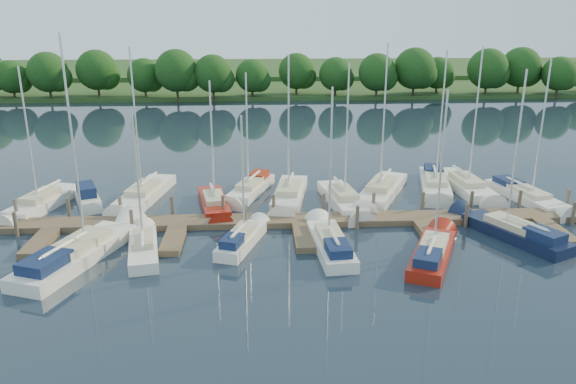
{
  "coord_description": "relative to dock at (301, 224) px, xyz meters",
  "views": [
    {
      "loc": [
        -2.71,
        -26.93,
        13.67
      ],
      "look_at": [
        -0.82,
        8.0,
        2.2
      ],
      "focal_mm": 35.0,
      "sensor_mm": 36.0,
      "label": 1
    }
  ],
  "objects": [
    {
      "name": "ground",
      "position": [
        0.0,
        -7.31,
        -0.2
      ],
      "size": [
        260.0,
        260.0,
        0.0
      ],
      "primitive_type": "plane",
      "color": "#17222F",
      "rests_on": "ground"
    },
    {
      "name": "dock",
      "position": [
        0.0,
        0.0,
        0.0
      ],
      "size": [
        40.0,
        6.0,
        0.4
      ],
      "color": "brown",
      "rests_on": "ground"
    },
    {
      "name": "mooring_pilings",
      "position": [
        0.0,
        1.13,
        0.4
      ],
      "size": [
        38.24,
        2.84,
        2.0
      ],
      "color": "#473D33",
      "rests_on": "ground"
    },
    {
      "name": "far_shore",
      "position": [
        0.0,
        67.69,
        0.1
      ],
      "size": [
        180.0,
        30.0,
        0.6
      ],
      "primitive_type": "cube",
      "color": "#284319",
      "rests_on": "ground"
    },
    {
      "name": "distant_hill",
      "position": [
        0.0,
        92.69,
        0.5
      ],
      "size": [
        220.0,
        40.0,
        1.4
      ],
      "primitive_type": "cube",
      "color": "#2C4E22",
      "rests_on": "ground"
    },
    {
      "name": "treeline",
      "position": [
        -1.27,
        54.76,
        3.88
      ],
      "size": [
        147.47,
        9.62,
        8.26
      ],
      "color": "#38281C",
      "rests_on": "ground"
    },
    {
      "name": "sailboat_n_0",
      "position": [
        -18.31,
        4.46,
        0.08
      ],
      "size": [
        3.59,
        8.2,
        10.53
      ],
      "rotation": [
        0.0,
        0.0,
        2.89
      ],
      "color": "white",
      "rests_on": "ground"
    },
    {
      "name": "motorboat",
      "position": [
        -15.36,
        5.57,
        0.15
      ],
      "size": [
        3.11,
        5.19,
        1.7
      ],
      "rotation": [
        0.0,
        0.0,
        3.54
      ],
      "color": "white",
      "rests_on": "ground"
    },
    {
      "name": "sailboat_n_2",
      "position": [
        -11.41,
        6.16,
        0.07
      ],
      "size": [
        3.58,
        9.28,
        11.6
      ],
      "rotation": [
        0.0,
        0.0,
        2.96
      ],
      "color": "white",
      "rests_on": "ground"
    },
    {
      "name": "sailboat_n_3",
      "position": [
        -5.92,
        3.81,
        0.07
      ],
      "size": [
        2.86,
        7.49,
        9.49
      ],
      "rotation": [
        0.0,
        0.0,
        3.32
      ],
      "color": "maroon",
      "rests_on": "ground"
    },
    {
      "name": "sailboat_n_4",
      "position": [
        -3.39,
        7.15,
        0.12
      ],
      "size": [
        3.8,
        7.52,
        9.67
      ],
      "rotation": [
        0.0,
        0.0,
        2.8
      ],
      "color": "white",
      "rests_on": "ground"
    },
    {
      "name": "sailboat_n_5",
      "position": [
        -0.49,
        5.36,
        0.08
      ],
      "size": [
        3.27,
        8.79,
        11.14
      ],
      "rotation": [
        0.0,
        0.0,
        2.97
      ],
      "color": "white",
      "rests_on": "ground"
    },
    {
      "name": "sailboat_n_6",
      "position": [
        3.41,
        3.99,
        0.08
      ],
      "size": [
        2.93,
        8.35,
        10.69
      ],
      "rotation": [
        0.0,
        0.0,
        3.28
      ],
      "color": "white",
      "rests_on": "ground"
    },
    {
      "name": "sailboat_n_7",
      "position": [
        6.55,
        5.9,
        0.08
      ],
      "size": [
        5.52,
        9.05,
        11.85
      ],
      "rotation": [
        0.0,
        0.0,
        2.69
      ],
      "color": "white",
      "rests_on": "ground"
    },
    {
      "name": "sailboat_n_8",
      "position": [
        11.26,
        7.51,
        0.12
      ],
      "size": [
        3.76,
        8.92,
        11.16
      ],
      "rotation": [
        0.0,
        0.0,
        2.91
      ],
      "color": "white",
      "rests_on": "ground"
    },
    {
      "name": "sailboat_n_9",
      "position": [
        13.6,
        6.89,
        0.07
      ],
      "size": [
        2.64,
        9.09,
        11.48
      ],
      "rotation": [
        0.0,
        0.0,
        3.21
      ],
      "color": "white",
      "rests_on": "ground"
    },
    {
      "name": "sailboat_n_10",
      "position": [
        17.29,
        4.25,
        0.1
      ],
      "size": [
        3.59,
        8.65,
        10.76
      ],
      "rotation": [
        0.0,
        0.0,
        3.37
      ],
      "color": "white",
      "rests_on": "ground"
    },
    {
      "name": "sailboat_s_0",
      "position": [
        -12.99,
        -4.24,
        0.13
      ],
      "size": [
        5.33,
        10.2,
        12.96
      ],
      "rotation": [
        0.0,
        0.0,
        -0.36
      ],
      "color": "white",
      "rests_on": "ground"
    },
    {
      "name": "sailboat_s_1",
      "position": [
        -9.56,
        -3.55,
        0.08
      ],
      "size": [
        2.65,
        6.82,
        8.78
      ],
      "rotation": [
        0.0,
        0.0,
        0.19
      ],
      "color": "white",
      "rests_on": "ground"
    },
    {
      "name": "sailboat_s_2",
      "position": [
        -3.78,
        -2.78,
        0.13
      ],
      "size": [
        3.13,
        6.29,
        8.25
      ],
      "rotation": [
        0.0,
        0.0,
        -0.33
      ],
      "color": "white",
      "rests_on": "ground"
    },
    {
      "name": "sailboat_s_3",
      "position": [
        1.46,
        -3.66,
        0.12
      ],
      "size": [
        2.34,
        7.8,
        9.95
      ],
      "rotation": [
        0.0,
        0.0,
        0.08
      ],
      "color": "white",
      "rests_on": "ground"
    },
    {
      "name": "sailboat_s_4",
      "position": [
        7.16,
        -5.33,
        0.12
      ],
      "size": [
        4.55,
        7.59,
        9.98
      ],
      "rotation": [
        0.0,
        0.0,
        -0.44
      ],
      "color": "maroon",
      "rests_on": "ground"
    },
    {
      "name": "sailboat_s_5",
      "position": [
        13.03,
        -2.53,
        0.13
      ],
      "size": [
        5.07,
        8.15,
        10.77
      ],
      "rotation": [
        0.0,
        0.0,
        0.46
      ],
      "color": "#0F1833",
      "rests_on": "ground"
    }
  ]
}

